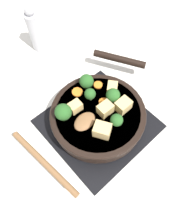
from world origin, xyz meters
TOP-DOWN VIEW (x-y plane):
  - ground_plane at (0.00, 0.00)m, footprint 2.40×2.40m
  - front_burner_grate at (0.00, 0.00)m, footprint 0.31×0.31m
  - skillet_pan at (-0.00, 0.00)m, footprint 0.34×0.40m
  - wooden_spoon at (0.01, -0.14)m, footprint 0.24×0.21m
  - tofu_cube_center_large at (0.01, 0.02)m, footprint 0.03×0.04m
  - tofu_cube_near_handle at (0.04, 0.06)m, footprint 0.03×0.04m
  - tofu_cube_east_chunk at (-0.05, -0.04)m, footprint 0.03×0.04m
  - tofu_cube_west_chunk at (-0.02, 0.08)m, footprint 0.05×0.05m
  - tofu_cube_back_piece at (0.06, -0.04)m, footprint 0.06×0.05m
  - broccoli_floret_near_spoon at (0.00, 0.06)m, footprint 0.04×0.04m
  - broccoli_floret_center_top at (0.06, 0.01)m, footprint 0.04×0.04m
  - broccoli_floret_east_rim at (-0.05, 0.01)m, footprint 0.03×0.03m
  - broccoli_floret_west_rim at (-0.09, 0.04)m, footprint 0.04×0.04m
  - broccoli_floret_north_edge at (-0.05, -0.08)m, footprint 0.05×0.05m
  - carrot_slice_orange_thin at (-0.01, 0.03)m, footprint 0.03×0.03m
  - carrot_slice_near_center at (-0.09, 0.00)m, footprint 0.03×0.03m
  - carrot_slice_edge_slice at (-0.07, 0.06)m, footprint 0.03×0.03m
  - pepper_mill at (-0.40, 0.06)m, footprint 0.05×0.05m

SIDE VIEW (x-z plane):
  - ground_plane at x=0.00m, z-range 0.00..0.00m
  - front_burner_grate at x=0.00m, z-range 0.00..0.03m
  - skillet_pan at x=0.00m, z-range 0.03..0.08m
  - carrot_slice_orange_thin at x=-0.01m, z-range 0.08..0.08m
  - carrot_slice_near_center at x=-0.09m, z-range 0.08..0.08m
  - carrot_slice_edge_slice at x=-0.07m, z-range 0.08..0.08m
  - pepper_mill at x=-0.40m, z-range -0.01..0.17m
  - wooden_spoon at x=0.01m, z-range 0.08..0.09m
  - tofu_cube_east_chunk at x=-0.05m, z-range 0.08..0.11m
  - tofu_cube_west_chunk at x=-0.02m, z-range 0.08..0.11m
  - tofu_cube_center_large at x=0.01m, z-range 0.08..0.11m
  - tofu_cube_near_handle at x=0.04m, z-range 0.08..0.11m
  - tofu_cube_back_piece at x=0.06m, z-range 0.08..0.11m
  - broccoli_floret_east_rim at x=-0.05m, z-range 0.08..0.12m
  - broccoli_floret_center_top at x=0.06m, z-range 0.08..0.12m
  - broccoli_floret_near_spoon at x=0.00m, z-range 0.08..0.13m
  - broccoli_floret_west_rim at x=-0.09m, z-range 0.08..0.13m
  - broccoli_floret_north_edge at x=-0.05m, z-range 0.08..0.13m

